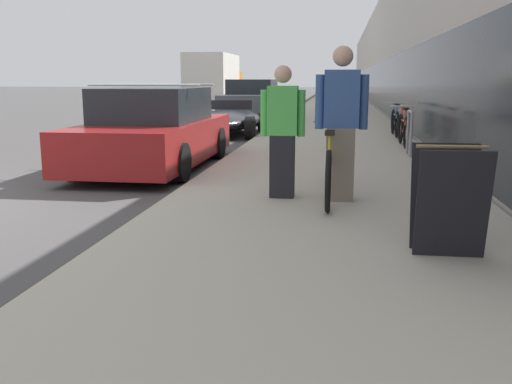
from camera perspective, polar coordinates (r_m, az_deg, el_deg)
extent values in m
cube|color=#B2AA99|center=(26.93, 8.04, 7.96)|extent=(3.89, 70.00, 0.11)
cube|color=#BCB7AD|center=(35.58, 19.86, 12.54)|extent=(10.00, 70.00, 5.52)
cube|color=#1E2328|center=(34.94, 11.57, 10.53)|extent=(0.10, 63.00, 2.20)
torus|color=black|center=(8.21, 7.52, 3.59)|extent=(0.06, 0.68, 0.68)
torus|color=black|center=(6.15, 7.23, 1.07)|extent=(0.06, 0.68, 0.68)
cylinder|color=yellow|center=(7.15, 7.44, 4.14)|extent=(0.04, 1.77, 0.04)
cylinder|color=yellow|center=(6.75, 7.36, 2.90)|extent=(0.04, 1.05, 0.32)
cylinder|color=yellow|center=(6.47, 7.37, 4.66)|extent=(0.03, 0.03, 0.28)
cube|color=black|center=(6.46, 7.40, 5.90)|extent=(0.11, 0.22, 0.05)
cylinder|color=yellow|center=(8.00, 7.57, 5.95)|extent=(0.03, 0.03, 0.30)
cylinder|color=silver|center=(7.99, 7.60, 7.00)|extent=(0.52, 0.03, 0.03)
cube|color=#756B5B|center=(6.79, 8.39, 2.77)|extent=(0.33, 0.24, 0.86)
cube|color=#33518E|center=(6.72, 8.58, 9.18)|extent=(0.40, 0.24, 0.66)
cylinder|color=#33518E|center=(6.73, 6.39, 8.95)|extent=(0.10, 0.10, 0.62)
cylinder|color=#33518E|center=(6.73, 10.74, 8.82)|extent=(0.10, 0.10, 0.62)
sphere|color=tan|center=(6.72, 8.70, 13.29)|extent=(0.23, 0.23, 0.23)
cube|color=black|center=(6.91, 2.64, 2.59)|extent=(0.29, 0.21, 0.76)
cube|color=#4CB74C|center=(6.84, 2.69, 8.14)|extent=(0.35, 0.21, 0.58)
cylinder|color=#4CB74C|center=(6.87, 0.82, 7.91)|extent=(0.09, 0.09, 0.55)
cylinder|color=#4CB74C|center=(6.82, 4.57, 7.85)|extent=(0.09, 0.09, 0.55)
sphere|color=tan|center=(6.83, 2.72, 11.69)|extent=(0.21, 0.21, 0.21)
cylinder|color=gray|center=(10.88, 15.26, 5.52)|extent=(0.05, 0.05, 0.82)
cylinder|color=gray|center=(11.42, 14.93, 5.79)|extent=(0.05, 0.05, 0.82)
cylinder|color=gray|center=(11.12, 15.20, 7.76)|extent=(0.05, 0.55, 0.05)
torus|color=black|center=(13.25, 14.27, 6.19)|extent=(0.06, 0.67, 0.67)
torus|color=black|center=(12.21, 14.77, 5.77)|extent=(0.06, 0.67, 0.67)
cylinder|color=red|center=(12.72, 14.55, 6.90)|extent=(0.04, 0.90, 0.04)
cylinder|color=red|center=(12.51, 14.63, 6.39)|extent=(0.04, 0.54, 0.31)
cylinder|color=red|center=(12.37, 14.75, 7.42)|extent=(0.03, 0.03, 0.28)
cube|color=black|center=(12.37, 14.78, 8.06)|extent=(0.11, 0.22, 0.05)
cylinder|color=red|center=(13.15, 14.38, 7.67)|extent=(0.03, 0.03, 0.29)
cylinder|color=silver|center=(13.14, 14.41, 8.31)|extent=(0.52, 0.03, 0.03)
torus|color=black|center=(15.54, 13.54, 6.89)|extent=(0.05, 0.66, 0.66)
torus|color=black|center=(14.49, 13.91, 6.58)|extent=(0.05, 0.66, 0.66)
cylinder|color=#2D56A8|center=(15.00, 13.75, 7.50)|extent=(0.04, 0.90, 0.04)
cylinder|color=#2D56A8|center=(14.79, 13.81, 7.09)|extent=(0.04, 0.55, 0.30)
cylinder|color=#2D56A8|center=(14.65, 13.90, 7.94)|extent=(0.03, 0.03, 0.27)
cube|color=black|center=(14.65, 13.92, 8.47)|extent=(0.11, 0.22, 0.05)
cylinder|color=#2D56A8|center=(15.43, 13.62, 8.13)|extent=(0.03, 0.03, 0.29)
cylinder|color=silver|center=(15.43, 13.65, 8.66)|extent=(0.52, 0.03, 0.03)
cube|color=black|center=(4.73, 19.09, -1.27)|extent=(0.56, 0.20, 0.89)
cube|color=black|center=(5.07, 18.35, -0.40)|extent=(0.56, 0.20, 0.89)
cylinder|color=#93704C|center=(4.83, 19.04, 4.30)|extent=(0.56, 0.03, 0.03)
cube|color=maroon|center=(10.06, -10.09, 5.10)|extent=(1.76, 4.49, 0.66)
cube|color=#1E2328|center=(10.01, -10.21, 8.59)|extent=(1.52, 2.25, 0.56)
cylinder|color=silver|center=(10.47, -9.41, 10.55)|extent=(1.88, 0.04, 0.04)
cylinder|color=silver|center=(9.53, -11.22, 10.44)|extent=(1.88, 0.04, 0.04)
cylinder|color=black|center=(11.61, -11.81, 4.93)|extent=(0.22, 0.60, 0.60)
cylinder|color=black|center=(11.16, -3.89, 4.90)|extent=(0.22, 0.60, 0.60)
cylinder|color=black|center=(9.14, -17.56, 3.01)|extent=(0.22, 0.60, 0.60)
cylinder|color=black|center=(8.56, -7.67, 2.91)|extent=(0.22, 0.60, 0.60)
ellipsoid|color=black|center=(15.95, -2.86, 7.20)|extent=(1.75, 4.21, 0.55)
cube|color=#1E2328|center=(16.44, -2.52, 8.70)|extent=(1.22, 0.04, 0.26)
cylinder|color=black|center=(17.32, -4.75, 7.12)|extent=(0.22, 0.60, 0.60)
cylinder|color=black|center=(17.03, 0.67, 7.09)|extent=(0.22, 0.60, 0.60)
cylinder|color=black|center=(14.95, -6.86, 6.44)|extent=(0.22, 0.60, 0.60)
cylinder|color=black|center=(14.61, -0.61, 6.41)|extent=(0.22, 0.60, 0.60)
cube|color=#4C5156|center=(21.33, -0.35, 8.65)|extent=(1.87, 4.48, 0.84)
cube|color=#1E2328|center=(21.31, -0.35, 10.49)|extent=(1.61, 2.24, 0.52)
cylinder|color=black|center=(22.81, -2.02, 8.12)|extent=(0.22, 0.60, 0.60)
cylinder|color=black|center=(22.57, 2.37, 8.09)|extent=(0.22, 0.60, 0.60)
cylinder|color=black|center=(20.17, -3.38, 7.71)|extent=(0.22, 0.60, 0.60)
cylinder|color=black|center=(19.90, 1.57, 7.68)|extent=(0.22, 0.60, 0.60)
cube|color=orange|center=(37.54, -3.26, 10.57)|extent=(2.18, 1.69, 1.78)
cube|color=silver|center=(34.24, -4.41, 11.30)|extent=(2.37, 5.06, 2.74)
cylinder|color=black|center=(37.36, -5.04, 9.46)|extent=(0.28, 0.84, 0.84)
cylinder|color=black|center=(36.93, -1.71, 9.48)|extent=(0.28, 0.84, 0.84)
cylinder|color=black|center=(33.54, -6.60, 9.24)|extent=(0.28, 0.84, 0.84)
cylinder|color=black|center=(33.05, -2.90, 9.27)|extent=(0.28, 0.84, 0.84)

